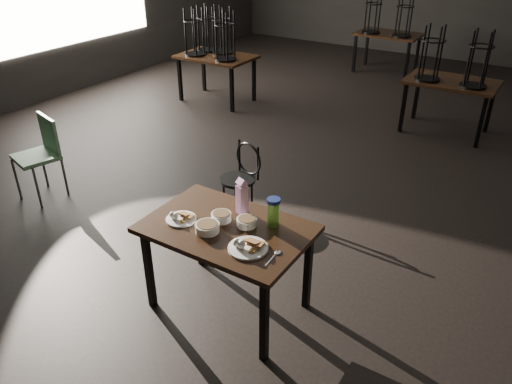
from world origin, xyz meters
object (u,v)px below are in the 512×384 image
Objects in this scene: school_chair at (41,150)px; juice_carton at (242,197)px; main_table at (227,236)px; water_bottle at (273,212)px; bentwood_chair at (242,174)px.

juice_carton is at bearing 11.17° from school_chair.
main_table is 5.49× the size of water_bottle.
juice_carton is at bearing 175.87° from water_bottle.
juice_carton is 0.38× the size of bentwood_chair.
main_table is at bearing -143.49° from water_bottle.
juice_carton is 2.74m from school_chair.
water_bottle is 0.29× the size of bentwood_chair.
school_chair is at bearing 175.75° from water_bottle.
bentwood_chair is (-0.69, 1.03, -0.43)m from juice_carton.
bentwood_chair is at bearing 37.55° from school_chair.
school_chair is (-2.73, 0.43, -0.13)m from main_table.
water_bottle is at bearing -4.13° from juice_carton.
juice_carton is 1.31m from bentwood_chair.
water_bottle is (0.29, -0.02, -0.02)m from juice_carton.
school_chair is at bearing 175.73° from juice_carton.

